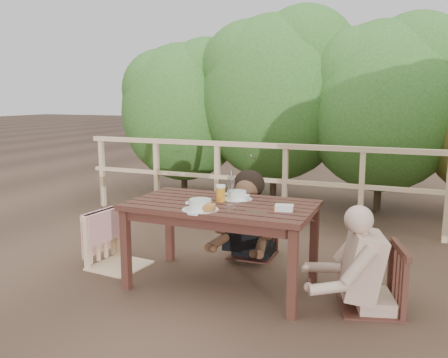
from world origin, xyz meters
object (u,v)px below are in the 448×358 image
at_px(chair_far, 253,213).
at_px(woman, 254,189).
at_px(bread_roll, 207,207).
at_px(beer_glass, 221,194).
at_px(table, 222,245).
at_px(tumbler, 230,209).
at_px(bottle, 231,186).
at_px(chair_left, 118,217).
at_px(chair_right, 373,249).
at_px(soup_near, 200,205).
at_px(diner_right, 378,225).
at_px(soup_far, 238,196).
at_px(butter_tub, 284,209).

bearing_deg(chair_far, woman, 88.83).
distance_m(bread_roll, beer_glass, 0.34).
xyz_separation_m(table, tumbler, (0.18, -0.27, 0.39)).
height_order(chair_far, bottle, bottle).
bearing_deg(chair_left, bottle, -78.16).
distance_m(chair_right, soup_near, 1.32).
bearing_deg(tumbler, woman, 99.29).
bearing_deg(woman, diner_right, 145.74).
bearing_deg(soup_near, chair_right, 13.38).
bearing_deg(tumbler, bottle, 110.88).
xyz_separation_m(chair_far, beer_glass, (-0.03, -0.76, 0.34)).
relative_size(soup_far, bottle, 0.98).
distance_m(bread_roll, butter_tub, 0.59).
distance_m(woman, diner_right, 1.46).
bearing_deg(chair_right, bottle, -112.29).
bearing_deg(chair_left, beer_glass, -84.03).
relative_size(chair_far, tumbler, 10.36).
bearing_deg(bread_roll, chair_left, 162.75).
bearing_deg(beer_glass, diner_right, -0.78).
xyz_separation_m(diner_right, bottle, (-1.20, 0.13, 0.18)).
relative_size(table, diner_right, 1.16).
distance_m(chair_left, chair_right, 2.25).
bearing_deg(tumbler, chair_left, 166.29).
relative_size(woman, diner_right, 1.04).
distance_m(bottle, tumbler, 0.46).
height_order(table, tumbler, tumbler).
bearing_deg(butter_tub, beer_glass, 158.90).
height_order(beer_glass, butter_tub, beer_glass).
distance_m(soup_far, butter_tub, 0.54).
relative_size(table, tumbler, 17.90).
relative_size(bread_roll, beer_glass, 0.92).
xyz_separation_m(woman, soup_near, (-0.07, -1.10, 0.07)).
xyz_separation_m(bread_roll, butter_tub, (0.54, 0.22, -0.01)).
bearing_deg(chair_left, tumbler, -98.17).
bearing_deg(chair_right, soup_far, -114.39).
bearing_deg(tumbler, butter_tub, 28.68).
relative_size(chair_right, tumbler, 11.00).
bearing_deg(bottle, woman, 91.54).
bearing_deg(beer_glass, butter_tub, -10.85).
bearing_deg(diner_right, soup_far, 65.82).
height_order(diner_right, bottle, diner_right).
bearing_deg(table, woman, 89.68).
distance_m(table, beer_glass, 0.43).
bearing_deg(chair_right, chair_left, -106.32).
bearing_deg(chair_far, chair_left, -145.15).
relative_size(woman, soup_far, 5.29).
distance_m(woman, soup_near, 1.10).
distance_m(chair_far, diner_right, 1.46).
bearing_deg(table, chair_left, 178.31).
xyz_separation_m(woman, diner_right, (1.22, -0.80, -0.03)).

